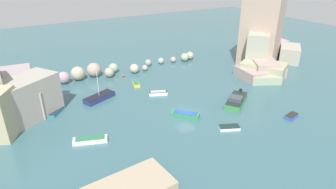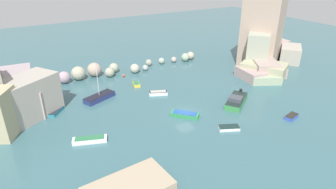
# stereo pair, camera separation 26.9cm
# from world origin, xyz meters

# --- Properties ---
(cove_water) EXTENTS (160.00, 160.00, 0.00)m
(cove_water) POSITION_xyz_m (0.00, 0.00, 0.00)
(cove_water) COLOR #396168
(cove_water) RESTS_ON ground
(cliff_headland_right) EXTENTS (21.73, 16.79, 14.17)m
(cliff_headland_right) POSITION_xyz_m (26.04, 9.77, 4.62)
(cliff_headland_right) COLOR #A0A38E
(cliff_headland_right) RESTS_ON ground
(rock_breakwater) EXTENTS (34.43, 4.53, 2.75)m
(rock_breakwater) POSITION_xyz_m (-4.52, 21.23, 1.09)
(rock_breakwater) COLOR #9D9E9F
(rock_breakwater) RESTS_ON ground
(channel_buoy) EXTENTS (0.50, 0.50, 0.50)m
(channel_buoy) POSITION_xyz_m (-2.38, 18.63, 0.25)
(channel_buoy) COLOR #E04C28
(channel_buoy) RESTS_ON cove_water
(moored_boat_0) EXTENTS (6.35, 5.40, 1.52)m
(moored_boat_0) POSITION_xyz_m (8.78, -1.39, 0.57)
(moored_boat_0) COLOR #388843
(moored_boat_0) RESTS_ON cove_water
(moored_boat_1) EXTENTS (3.07, 2.31, 0.47)m
(moored_boat_1) POSITION_xyz_m (2.67, -6.71, 0.24)
(moored_boat_1) COLOR white
(moored_boat_1) RESTS_ON cove_water
(moored_boat_2) EXTENTS (2.44, 1.55, 0.56)m
(moored_boat_2) POSITION_xyz_m (12.57, -8.95, 0.28)
(moored_boat_2) COLOR #3B55BD
(moored_boat_2) RESTS_ON cove_water
(moored_boat_3) EXTENTS (5.60, 3.79, 6.06)m
(moored_boat_3) POSITION_xyz_m (-9.69, 11.09, 0.43)
(moored_boat_3) COLOR navy
(moored_boat_3) RESTS_ON cove_water
(moored_boat_4) EXTENTS (3.87, 3.99, 0.62)m
(moored_boat_4) POSITION_xyz_m (-0.55, -0.71, 0.30)
(moored_boat_4) COLOR #2F894E
(moored_boat_4) RESTS_ON cove_water
(moored_boat_5) EXTENTS (4.40, 2.56, 0.64)m
(moored_boat_5) POSITION_xyz_m (-14.58, -0.24, 0.31)
(moored_boat_5) COLOR white
(moored_boat_5) RESTS_ON cove_water
(moored_boat_6) EXTENTS (1.60, 2.43, 0.57)m
(moored_boat_6) POSITION_xyz_m (-2.02, 13.39, 0.28)
(moored_boat_6) COLOR yellow
(moored_boat_6) RESTS_ON cove_water
(moored_boat_7) EXTENTS (2.91, 3.18, 0.43)m
(moored_boat_7) POSITION_xyz_m (-16.84, 10.00, 0.22)
(moored_boat_7) COLOR teal
(moored_boat_7) RESTS_ON cove_water
(moored_boat_8) EXTENTS (3.32, 2.24, 0.63)m
(moored_boat_8) POSITION_xyz_m (-0.40, 7.89, 0.33)
(moored_boat_8) COLOR white
(moored_boat_8) RESTS_ON cove_water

